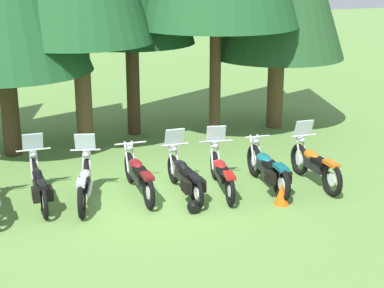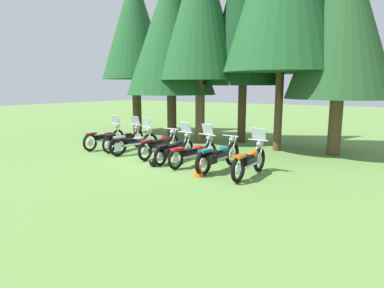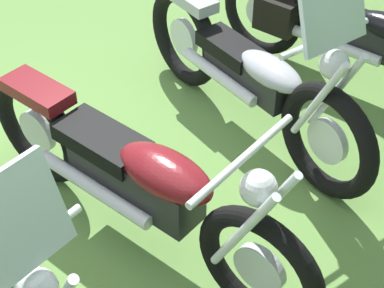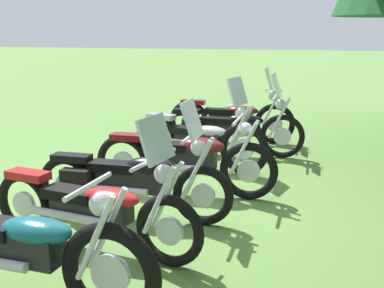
{
  "view_description": "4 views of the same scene",
  "coord_description": "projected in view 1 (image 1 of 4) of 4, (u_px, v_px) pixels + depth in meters",
  "views": [
    {
      "loc": [
        -3.73,
        -11.97,
        5.04
      ],
      "look_at": [
        1.02,
        0.58,
        0.9
      ],
      "focal_mm": 57.25,
      "sensor_mm": 36.0,
      "label": 1
    },
    {
      "loc": [
        7.2,
        -9.47,
        2.61
      ],
      "look_at": [
        0.7,
        0.71,
        0.51
      ],
      "focal_mm": 30.88,
      "sensor_mm": 36.0,
      "label": 2
    },
    {
      "loc": [
        1.31,
        1.88,
        2.76
      ],
      "look_at": [
        -0.49,
        0.48,
        0.8
      ],
      "focal_mm": 58.06,
      "sensor_mm": 36.0,
      "label": 3
    },
    {
      "loc": [
        5.54,
        1.66,
        2.09
      ],
      "look_at": [
        -0.86,
        0.16,
        0.54
      ],
      "focal_mm": 47.22,
      "sensor_mm": 36.0,
      "label": 4
    }
  ],
  "objects": [
    {
      "name": "motorcycle_4",
      "position": [
        185.0,
        176.0,
        13.31
      ],
      "size": [
        0.64,
        2.26,
        1.34
      ],
      "rotation": [
        0.0,
        0.0,
        1.55
      ],
      "color": "black",
      "rests_on": "ground_plane"
    },
    {
      "name": "traffic_cone",
      "position": [
        282.0,
        194.0,
        12.88
      ],
      "size": [
        0.32,
        0.32,
        0.48
      ],
      "primitive_type": "cone",
      "color": "#EA590F",
      "rests_on": "ground_plane"
    },
    {
      "name": "motorcycle_3",
      "position": [
        139.0,
        175.0,
        13.34
      ],
      "size": [
        0.73,
        2.36,
        1.01
      ],
      "rotation": [
        0.0,
        0.0,
        1.55
      ],
      "color": "black",
      "rests_on": "ground_plane"
    },
    {
      "name": "dropped_helmet",
      "position": [
        193.0,
        207.0,
        12.48
      ],
      "size": [
        0.27,
        0.27,
        0.27
      ],
      "primitive_type": "sphere",
      "color": "black",
      "rests_on": "ground_plane"
    },
    {
      "name": "motorcycle_1",
      "position": [
        39.0,
        183.0,
        12.83
      ],
      "size": [
        0.74,
        2.37,
        1.37
      ],
      "rotation": [
        0.0,
        0.0,
        1.56
      ],
      "color": "black",
      "rests_on": "ground_plane"
    },
    {
      "name": "motorcycle_2",
      "position": [
        85.0,
        183.0,
        12.87
      ],
      "size": [
        0.83,
        2.16,
        1.39
      ],
      "rotation": [
        0.0,
        0.0,
        1.3
      ],
      "color": "black",
      "rests_on": "ground_plane"
    },
    {
      "name": "motorcycle_7",
      "position": [
        315.0,
        164.0,
        13.95
      ],
      "size": [
        0.64,
        2.22,
        1.39
      ],
      "rotation": [
        0.0,
        0.0,
        1.54
      ],
      "color": "black",
      "rests_on": "ground_plane"
    },
    {
      "name": "motorcycle_6",
      "position": [
        268.0,
        169.0,
        13.7
      ],
      "size": [
        0.7,
        2.41,
        1.04
      ],
      "rotation": [
        0.0,
        0.0,
        1.47
      ],
      "color": "black",
      "rests_on": "ground_plane"
    },
    {
      "name": "motorcycle_5",
      "position": [
        222.0,
        172.0,
        13.57
      ],
      "size": [
        0.8,
        2.29,
        1.34
      ],
      "rotation": [
        0.0,
        0.0,
        1.37
      ],
      "color": "black",
      "rests_on": "ground_plane"
    },
    {
      "name": "ground_plane",
      "position": [
        158.0,
        195.0,
        13.44
      ],
      "size": [
        80.0,
        80.0,
        0.0
      ],
      "primitive_type": "plane",
      "color": "#608C42"
    }
  ]
}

